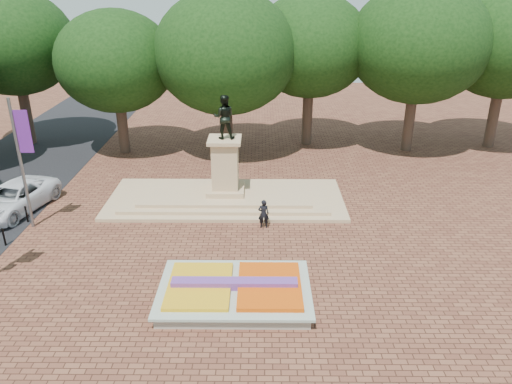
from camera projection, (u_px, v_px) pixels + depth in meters
ground at (215, 272)px, 22.70m from camera, size 90.00×90.00×0.00m
flower_bed at (235, 291)px, 20.70m from camera, size 6.30×4.30×0.91m
monument at (226, 187)px, 29.70m from camera, size 14.00×6.00×6.40m
tree_row_back at (264, 62)px, 36.58m from camera, size 44.80×8.80×10.43m
van at (13, 198)px, 28.33m from camera, size 4.04×6.34×1.63m
pedestrian at (264, 214)px, 26.50m from camera, size 0.60×0.41×1.61m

